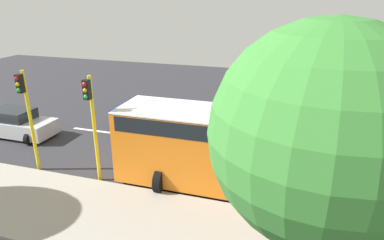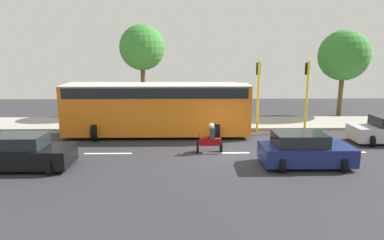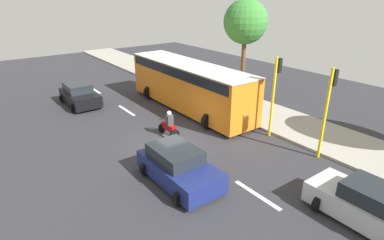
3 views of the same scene
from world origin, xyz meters
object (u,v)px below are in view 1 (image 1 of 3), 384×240
object	(u,v)px
city_bus	(256,149)
car_black	(377,136)
car_dark_blue	(149,113)
traffic_light_midblock	(27,108)
motorcycle	(205,135)
car_silver	(17,124)
street_tree_center	(322,137)
traffic_light_corner	(92,115)

from	to	relation	value
city_bus	car_black	bearing A→B (deg)	137.55
car_dark_blue	city_bus	size ratio (longest dim) A/B	0.36
traffic_light_midblock	car_dark_blue	bearing A→B (deg)	160.94
car_black	motorcycle	bearing A→B (deg)	-74.65
motorcycle	car_black	bearing A→B (deg)	105.35
car_black	car_dark_blue	bearing A→B (deg)	-89.34
car_silver	street_tree_center	world-z (taller)	street_tree_center
car_silver	street_tree_center	bearing A→B (deg)	59.85
car_silver	city_bus	world-z (taller)	city_bus
city_bus	car_silver	bearing A→B (deg)	-97.92
car_black	motorcycle	xyz separation A→B (m)	(2.28, -8.29, -0.07)
motorcycle	car_silver	bearing A→B (deg)	-80.48
motorcycle	street_tree_center	bearing A→B (deg)	24.06
motorcycle	traffic_light_midblock	world-z (taller)	traffic_light_midblock
traffic_light_midblock	street_tree_center	distance (m)	12.64
car_silver	traffic_light_corner	world-z (taller)	traffic_light_corner
traffic_light_midblock	street_tree_center	world-z (taller)	street_tree_center
car_dark_blue	traffic_light_corner	size ratio (longest dim) A/B	0.89
car_silver	car_dark_blue	world-z (taller)	same
car_dark_blue	motorcycle	distance (m)	4.63
motorcycle	car_dark_blue	bearing A→B (deg)	-117.45
traffic_light_corner	traffic_light_midblock	bearing A→B (deg)	-90.00
car_black	traffic_light_midblock	xyz separation A→B (m)	(6.96, -14.75, 2.22)
traffic_light_midblock	street_tree_center	xyz separation A→B (m)	(5.63, 11.07, 2.39)
car_dark_blue	city_bus	xyz separation A→B (m)	(5.68, 7.07, 1.13)
car_black	street_tree_center	distance (m)	13.91
motorcycle	street_tree_center	xyz separation A→B (m)	(10.32, 4.61, 4.68)
motorcycle	traffic_light_midblock	size ratio (longest dim) A/B	0.34
motorcycle	city_bus	bearing A→B (deg)	39.88
street_tree_center	motorcycle	bearing A→B (deg)	-155.94
car_black	traffic_light_corner	xyz separation A→B (m)	(6.96, -11.64, 2.22)
city_bus	traffic_light_corner	bearing A→B (deg)	-79.75
car_silver	traffic_light_corner	bearing A→B (deg)	66.56
car_dark_blue	traffic_light_midblock	xyz separation A→B (m)	(6.82, -2.36, 2.22)
car_black	car_silver	size ratio (longest dim) A/B	0.97
city_bus	traffic_light_midblock	distance (m)	9.55
car_dark_blue	street_tree_center	world-z (taller)	street_tree_center
traffic_light_midblock	city_bus	bearing A→B (deg)	96.91
car_black	car_dark_blue	distance (m)	12.39
car_black	street_tree_center	size ratio (longest dim) A/B	0.54
car_black	car_silver	xyz separation A→B (m)	(3.99, -18.50, -0.00)
car_black	car_dark_blue	world-z (taller)	same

